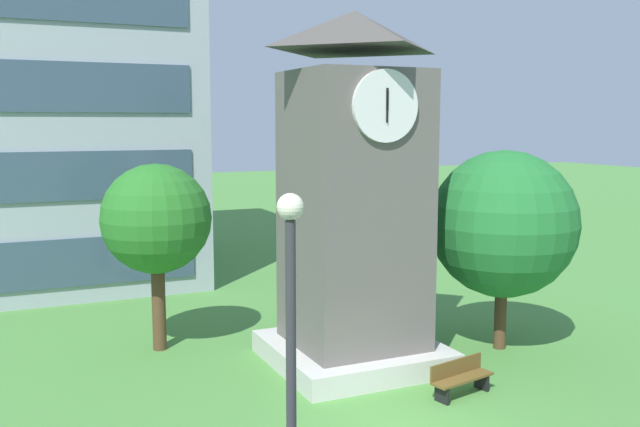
% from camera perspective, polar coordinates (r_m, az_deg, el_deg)
% --- Properties ---
extents(clock_tower, '(4.46, 4.46, 9.68)m').
position_cam_1_polar(clock_tower, '(19.39, 2.74, 0.14)').
color(clock_tower, '#605B56').
rests_on(clock_tower, ground).
extents(park_bench, '(1.86, 0.86, 0.88)m').
position_cam_1_polar(park_bench, '(18.29, 11.29, -12.85)').
color(park_bench, brown).
rests_on(park_bench, ground).
extents(street_lamp, '(0.36, 0.36, 5.83)m').
position_cam_1_polar(street_lamp, '(9.62, -2.36, -11.56)').
color(street_lamp, '#333338').
rests_on(street_lamp, ground).
extents(tree_by_building, '(4.34, 4.34, 5.95)m').
position_cam_1_polar(tree_by_building, '(21.42, 14.60, -0.83)').
color(tree_by_building, '#513823').
rests_on(tree_by_building, ground).
extents(tree_near_tower, '(3.22, 3.22, 5.56)m').
position_cam_1_polar(tree_near_tower, '(21.15, -13.10, -0.50)').
color(tree_near_tower, '#513823').
rests_on(tree_near_tower, ground).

